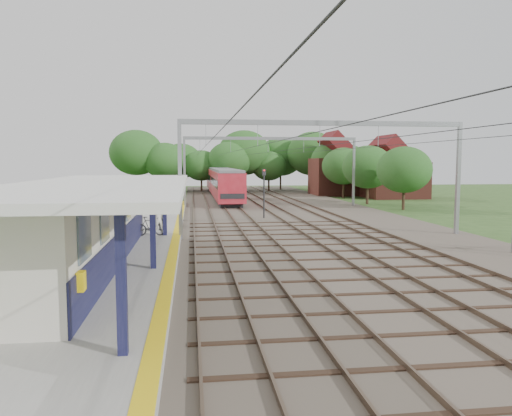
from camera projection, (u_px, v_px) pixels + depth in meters
ground at (341, 317)px, 14.76m from camera, size 160.00×160.00×0.00m
ballast_bed at (285, 212)px, 44.89m from camera, size 18.00×90.00×0.10m
platform at (135, 241)px, 27.60m from camera, size 5.00×52.00×0.35m
yellow_stripe at (176, 237)px, 27.88m from camera, size 0.45×52.00×0.01m
station_building at (80, 224)px, 20.34m from camera, size 3.41×18.00×3.40m
canopy at (103, 186)px, 19.35m from camera, size 6.40×20.00×3.44m
rail_tracks at (258, 211)px, 44.56m from camera, size 11.80×88.00×0.15m
catenary_system at (289, 150)px, 39.64m from camera, size 17.22×88.00×7.00m
tree_band at (249, 159)px, 71.19m from camera, size 31.72×30.88×8.82m
house_near at (395, 174)px, 62.59m from camera, size 7.00×6.12×7.89m
house_far at (342, 171)px, 67.85m from camera, size 8.00×6.12×8.66m
person at (158, 218)px, 28.63m from camera, size 0.88×0.73×2.06m
bicycle at (150, 226)px, 28.45m from camera, size 1.92×0.89×1.11m
train at (221, 181)px, 64.13m from camera, size 2.76×34.34×3.63m
signal_post at (264, 189)px, 39.48m from camera, size 0.30×0.28×3.99m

